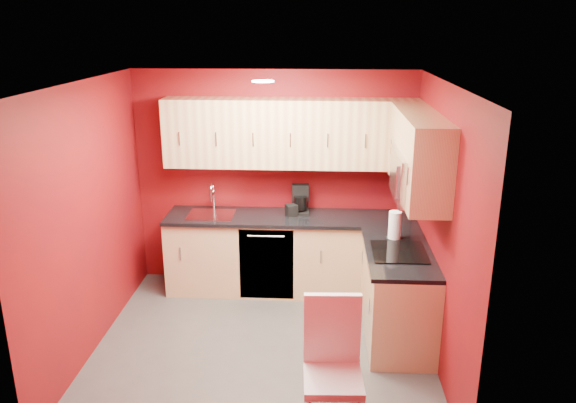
# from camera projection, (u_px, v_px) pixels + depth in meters

# --- Properties ---
(floor) EXTENTS (3.20, 3.20, 0.00)m
(floor) POSITION_uv_depth(u_px,v_px,m) (263.00, 344.00, 5.46)
(floor) COLOR #44413F
(floor) RESTS_ON ground
(ceiling) EXTENTS (3.20, 3.20, 0.00)m
(ceiling) POSITION_uv_depth(u_px,v_px,m) (259.00, 83.00, 4.70)
(ceiling) COLOR white
(ceiling) RESTS_ON wall_back
(wall_back) EXTENTS (3.20, 0.00, 3.20)m
(wall_back) POSITION_uv_depth(u_px,v_px,m) (275.00, 179.00, 6.50)
(wall_back) COLOR maroon
(wall_back) RESTS_ON floor
(wall_front) EXTENTS (3.20, 0.00, 3.20)m
(wall_front) POSITION_uv_depth(u_px,v_px,m) (238.00, 302.00, 3.65)
(wall_front) COLOR maroon
(wall_front) RESTS_ON floor
(wall_left) EXTENTS (0.00, 3.00, 3.00)m
(wall_left) POSITION_uv_depth(u_px,v_px,m) (89.00, 220.00, 5.16)
(wall_left) COLOR maroon
(wall_left) RESTS_ON floor
(wall_right) EXTENTS (0.00, 3.00, 3.00)m
(wall_right) POSITION_uv_depth(u_px,v_px,m) (440.00, 227.00, 4.99)
(wall_right) COLOR maroon
(wall_right) RESTS_ON floor
(base_cabinets_back) EXTENTS (2.80, 0.60, 0.87)m
(base_cabinets_back) POSITION_uv_depth(u_px,v_px,m) (290.00, 255.00, 6.45)
(base_cabinets_back) COLOR tan
(base_cabinets_back) RESTS_ON floor
(base_cabinets_right) EXTENTS (0.60, 1.30, 0.87)m
(base_cabinets_right) POSITION_uv_depth(u_px,v_px,m) (397.00, 295.00, 5.49)
(base_cabinets_right) COLOR tan
(base_cabinets_right) RESTS_ON floor
(countertop_back) EXTENTS (2.80, 0.63, 0.04)m
(countertop_back) POSITION_uv_depth(u_px,v_px,m) (290.00, 218.00, 6.30)
(countertop_back) COLOR black
(countertop_back) RESTS_ON base_cabinets_back
(countertop_right) EXTENTS (0.63, 1.27, 0.04)m
(countertop_right) POSITION_uv_depth(u_px,v_px,m) (399.00, 253.00, 5.34)
(countertop_right) COLOR black
(countertop_right) RESTS_ON base_cabinets_right
(upper_cabinets_back) EXTENTS (2.80, 0.35, 0.75)m
(upper_cabinets_back) POSITION_uv_depth(u_px,v_px,m) (291.00, 133.00, 6.15)
(upper_cabinets_back) COLOR tan
(upper_cabinets_back) RESTS_ON wall_back
(upper_cabinets_right) EXTENTS (0.35, 1.55, 0.75)m
(upper_cabinets_right) POSITION_uv_depth(u_px,v_px,m) (417.00, 146.00, 5.22)
(upper_cabinets_right) COLOR tan
(upper_cabinets_right) RESTS_ON wall_right
(microwave) EXTENTS (0.42, 0.76, 0.42)m
(microwave) POSITION_uv_depth(u_px,v_px,m) (417.00, 176.00, 5.06)
(microwave) COLOR silver
(microwave) RESTS_ON upper_cabinets_right
(cooktop) EXTENTS (0.50, 0.55, 0.01)m
(cooktop) POSITION_uv_depth(u_px,v_px,m) (399.00, 252.00, 5.30)
(cooktop) COLOR black
(cooktop) RESTS_ON countertop_right
(sink) EXTENTS (0.52, 0.42, 0.35)m
(sink) POSITION_uv_depth(u_px,v_px,m) (211.00, 211.00, 6.35)
(sink) COLOR silver
(sink) RESTS_ON countertop_back
(dishwasher_front) EXTENTS (0.60, 0.02, 0.82)m
(dishwasher_front) POSITION_uv_depth(u_px,v_px,m) (266.00, 264.00, 6.19)
(dishwasher_front) COLOR black
(dishwasher_front) RESTS_ON base_cabinets_back
(downlight) EXTENTS (0.20, 0.20, 0.01)m
(downlight) POSITION_uv_depth(u_px,v_px,m) (263.00, 81.00, 4.99)
(downlight) COLOR white
(downlight) RESTS_ON ceiling
(coffee_maker) EXTENTS (0.21, 0.27, 0.32)m
(coffee_maker) POSITION_uv_depth(u_px,v_px,m) (301.00, 199.00, 6.36)
(coffee_maker) COLOR black
(coffee_maker) RESTS_ON countertop_back
(napkin_holder) EXTENTS (0.16, 0.16, 0.13)m
(napkin_holder) POSITION_uv_depth(u_px,v_px,m) (292.00, 210.00, 6.30)
(napkin_holder) COLOR black
(napkin_holder) RESTS_ON countertop_back
(paper_towel) EXTENTS (0.20, 0.20, 0.29)m
(paper_towel) POSITION_uv_depth(u_px,v_px,m) (395.00, 225.00, 5.59)
(paper_towel) COLOR white
(paper_towel) RESTS_ON countertop_right
(dining_chair) EXTENTS (0.45, 0.47, 1.07)m
(dining_chair) POSITION_uv_depth(u_px,v_px,m) (333.00, 372.00, 4.12)
(dining_chair) COLOR silver
(dining_chair) RESTS_ON floor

